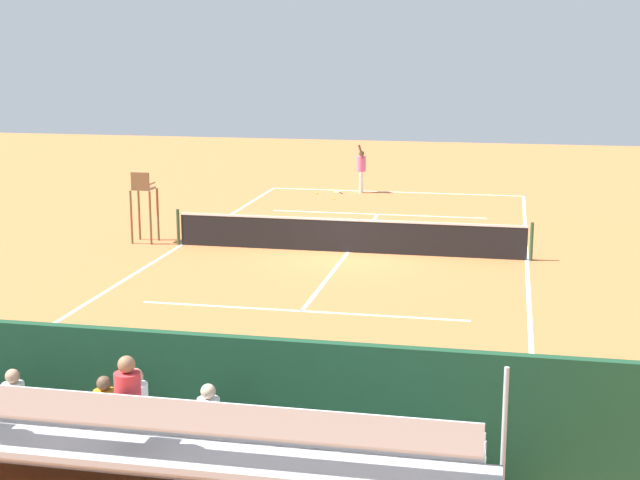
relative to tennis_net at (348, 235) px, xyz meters
The scene contains 12 objects.
ground_plane 0.50m from the tennis_net, ahead, with size 60.00×60.00×0.00m, color #C66B38.
court_line_markings 0.50m from the tennis_net, 90.00° to the right, with size 10.10×22.20×0.01m.
tennis_net is the anchor object (origin of this frame).
backdrop_wall 14.01m from the tennis_net, 90.00° to the left, with size 18.00×0.16×2.00m, color #194228.
bleacher_stand 15.36m from the tennis_net, 89.19° to the left, with size 9.06×2.40×2.48m.
umpire_chair 6.25m from the tennis_net, ahead, with size 0.67×0.67×2.14m.
courtside_bench 13.47m from the tennis_net, 99.78° to the left, with size 1.80×0.40×0.93m.
equipment_bag 13.41m from the tennis_net, 91.93° to the left, with size 0.90×0.36×0.36m, color black.
tennis_player 10.73m from the tennis_net, 82.88° to the right, with size 0.38×0.54×1.93m.
tennis_racket 10.69m from the tennis_net, 77.86° to the right, with size 0.50×0.53×0.03m.
tennis_ball_near 10.41m from the tennis_net, 73.34° to the right, with size 0.07×0.07×0.07m, color #CCDB33.
tennis_ball_far 9.01m from the tennis_net, 76.64° to the right, with size 0.07×0.07×0.07m, color #CCDB33.
Camera 1 is at (-4.44, 25.69, 5.95)m, focal length 52.53 mm.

